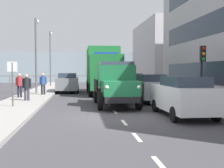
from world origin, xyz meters
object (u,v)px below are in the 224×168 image
(pedestrian_strolling, at_px, (20,83))
(car_red_kerbside_2, at_px, (131,83))
(lorry_cargo_green, at_px, (103,69))
(truck_vintage_green, at_px, (116,85))
(street_sign, at_px, (12,76))
(car_grey_oppositeside_0, at_px, (68,82))
(traffic_light_near, at_px, (202,61))
(pedestrian_couple_a, at_px, (43,82))
(pedestrian_with_bag, at_px, (27,85))
(car_silver_kerbside_1, at_px, (150,87))
(lamp_post_far, at_px, (50,53))
(car_white_kerbside_near, at_px, (183,95))
(lamp_post_promenade, at_px, (36,48))

(pedestrian_strolling, bearing_deg, car_red_kerbside_2, -153.88)
(lorry_cargo_green, bearing_deg, pedestrian_strolling, 35.10)
(truck_vintage_green, height_order, street_sign, truck_vintage_green)
(lorry_cargo_green, bearing_deg, car_grey_oppositeside_0, -27.62)
(truck_vintage_green, bearing_deg, traffic_light_near, -176.72)
(traffic_light_near, bearing_deg, car_red_kerbside_2, -72.79)
(lorry_cargo_green, distance_m, pedestrian_couple_a, 5.21)
(lorry_cargo_green, height_order, street_sign, lorry_cargo_green)
(car_red_kerbside_2, bearing_deg, car_grey_oppositeside_0, -16.96)
(pedestrian_with_bag, bearing_deg, street_sign, 85.91)
(car_silver_kerbside_1, distance_m, lamp_post_far, 18.95)
(lamp_post_far, xyz_separation_m, street_sign, (-0.04, 19.69, -2.28))
(car_grey_oppositeside_0, relative_size, traffic_light_near, 1.30)
(car_silver_kerbside_1, xyz_separation_m, lamp_post_far, (7.76, -17.01, 3.06))
(car_red_kerbside_2, relative_size, pedestrian_with_bag, 2.63)
(truck_vintage_green, height_order, car_red_kerbside_2, truck_vintage_green)
(car_silver_kerbside_1, distance_m, traffic_light_near, 3.59)
(truck_vintage_green, xyz_separation_m, pedestrian_couple_a, (4.69, -6.59, -0.10))
(car_white_kerbside_near, relative_size, pedestrian_with_bag, 2.77)
(truck_vintage_green, relative_size, pedestrian_couple_a, 3.54)
(car_white_kerbside_near, distance_m, pedestrian_couple_a, 12.41)
(lamp_post_far, bearing_deg, lorry_cargo_green, 116.84)
(car_silver_kerbside_1, relative_size, lamp_post_promenade, 0.76)
(car_white_kerbside_near, bearing_deg, lorry_cargo_green, -78.87)
(lamp_post_promenade, bearing_deg, lorry_cargo_green, -175.05)
(lorry_cargo_green, distance_m, car_grey_oppositeside_0, 3.58)
(pedestrian_couple_a, relative_size, lamp_post_promenade, 0.27)
(pedestrian_with_bag, xyz_separation_m, pedestrian_strolling, (0.85, -2.17, 0.02))
(car_red_kerbside_2, height_order, traffic_light_near, traffic_light_near)
(lorry_cargo_green, xyz_separation_m, car_grey_oppositeside_0, (3.00, -1.57, -1.18))
(lorry_cargo_green, height_order, pedestrian_couple_a, lorry_cargo_green)
(lorry_cargo_green, relative_size, pedestrian_with_bag, 5.22)
(car_silver_kerbside_1, relative_size, traffic_light_near, 1.42)
(car_white_kerbside_near, distance_m, lamp_post_promenade, 14.43)
(car_white_kerbside_near, relative_size, pedestrian_couple_a, 2.73)
(lamp_post_promenade, bearing_deg, street_sign, 90.49)
(pedestrian_couple_a, bearing_deg, pedestrian_with_bag, 84.17)
(car_white_kerbside_near, distance_m, pedestrian_with_bag, 9.57)
(lamp_post_far, height_order, street_sign, lamp_post_far)
(truck_vintage_green, distance_m, pedestrian_with_bag, 5.63)
(car_grey_oppositeside_0, bearing_deg, lamp_post_far, -75.35)
(car_silver_kerbside_1, distance_m, car_grey_oppositeside_0, 9.67)
(truck_vintage_green, xyz_separation_m, car_grey_oppositeside_0, (3.01, -10.25, -0.28))
(traffic_light_near, bearing_deg, car_silver_kerbside_1, -37.10)
(pedestrian_with_bag, xyz_separation_m, lamp_post_promenade, (0.27, -5.89, 2.67))
(traffic_light_near, height_order, lamp_post_promenade, lamp_post_promenade)
(car_white_kerbside_near, relative_size, lamp_post_far, 0.68)
(lorry_cargo_green, distance_m, car_silver_kerbside_1, 6.99)
(car_grey_oppositeside_0, xyz_separation_m, pedestrian_couple_a, (1.68, 3.66, 0.19))
(pedestrian_strolling, bearing_deg, truck_vintage_green, 143.08)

